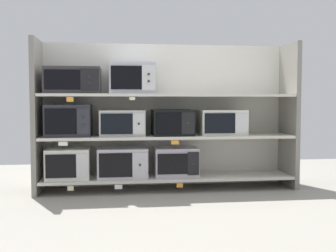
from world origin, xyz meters
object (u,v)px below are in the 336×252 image
microwave_4 (122,123)px  microwave_5 (172,122)px  microwave_0 (69,163)px  microwave_1 (123,162)px  microwave_7 (73,81)px  microwave_8 (132,79)px  microwave_6 (222,122)px  microwave_2 (176,162)px  microwave_3 (69,120)px

microwave_4 → microwave_5: (0.54, -0.00, 0.00)m
microwave_0 → microwave_1: (0.57, -0.00, -0.00)m
microwave_1 → microwave_4: size_ratio=1.10×
microwave_1 → microwave_7: bearing=180.0°
microwave_0 → microwave_8: size_ratio=0.93×
microwave_0 → microwave_6: (1.67, -0.00, 0.43)m
microwave_1 → microwave_7: (-0.51, 0.00, 0.88)m
microwave_5 → microwave_6: 0.56m
microwave_1 → microwave_6: bearing=0.0°
microwave_0 → microwave_7: (0.06, 0.00, 0.88)m
microwave_2 → microwave_7: bearing=-180.0°
microwave_2 → microwave_5: microwave_5 is taller
microwave_0 → microwave_3: 0.46m
microwave_4 → microwave_7: 0.68m
microwave_1 → microwave_2: microwave_1 is taller
microwave_4 → microwave_6: same height
microwave_1 → microwave_4: bearing=179.4°
microwave_7 → microwave_5: bearing=-0.0°
microwave_1 → microwave_7: microwave_7 is taller
microwave_4 → microwave_6: size_ratio=0.95×
microwave_1 → microwave_6: 1.18m
microwave_5 → microwave_6: microwave_5 is taller
microwave_2 → microwave_8: 1.02m
microwave_1 → microwave_4: 0.43m
microwave_0 → microwave_3: microwave_3 is taller
microwave_2 → microwave_5: bearing=-179.5°
microwave_6 → microwave_7: (-1.61, 0.00, 0.45)m
microwave_6 → microwave_5: bearing=-180.0°
microwave_6 → microwave_7: size_ratio=0.88×
microwave_1 → microwave_7: size_ratio=0.93×
microwave_0 → microwave_5: 1.19m
microwave_4 → microwave_5: bearing=-0.0°
microwave_4 → microwave_8: 0.49m
microwave_3 → microwave_8: (0.67, 0.00, 0.45)m
microwave_8 → microwave_7: bearing=180.0°
microwave_8 → microwave_6: bearing=-0.0°
microwave_3 → microwave_7: microwave_7 is taller
microwave_4 → microwave_8: size_ratio=0.99×
microwave_1 → microwave_3: size_ratio=1.13×
microwave_4 → microwave_6: (1.10, 0.00, -0.00)m
microwave_0 → microwave_4: 0.71m
microwave_8 → microwave_4: bearing=-179.9°
microwave_0 → microwave_1: bearing=-0.0°
microwave_0 → microwave_1: 0.57m
microwave_0 → microwave_7: bearing=0.1°
microwave_3 → microwave_6: bearing=0.0°
microwave_3 → microwave_7: size_ratio=0.82×
microwave_0 → microwave_1: size_ratio=0.85×
microwave_0 → microwave_8: 1.13m
microwave_6 → microwave_7: microwave_7 is taller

